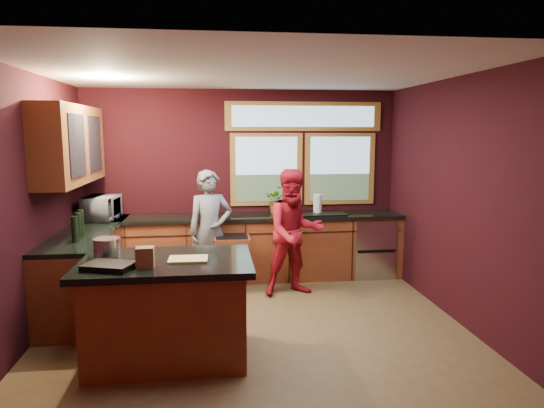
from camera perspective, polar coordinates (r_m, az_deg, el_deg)
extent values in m
plane|color=brown|center=(5.49, -2.04, -13.99)|extent=(4.50, 4.50, 0.00)
cube|color=black|center=(7.11, -3.47, 2.44)|extent=(4.50, 0.02, 2.70)
cube|color=black|center=(3.17, 0.93, -5.14)|extent=(4.50, 0.02, 2.70)
cube|color=black|center=(5.43, -26.52, -0.33)|extent=(0.02, 4.00, 2.70)
cube|color=black|center=(5.77, 20.77, 0.48)|extent=(0.02, 4.00, 2.70)
cube|color=silver|center=(5.11, -2.20, 15.26)|extent=(4.50, 4.00, 0.02)
cube|color=#7B99AB|center=(7.10, -0.65, 4.07)|extent=(1.06, 0.02, 1.06)
cube|color=#7B99AB|center=(7.30, 7.98, 4.11)|extent=(1.06, 0.02, 1.06)
cube|color=olive|center=(7.17, 3.78, 10.25)|extent=(2.30, 0.02, 0.42)
cube|color=maroon|center=(6.13, -22.65, 6.46)|extent=(0.36, 1.80, 0.90)
cube|color=maroon|center=(6.97, -3.25, -5.29)|extent=(4.50, 0.60, 0.88)
cube|color=black|center=(6.86, -3.28, -1.53)|extent=(4.50, 0.64, 0.05)
cube|color=#B7B7BC|center=(7.30, 11.46, -4.93)|extent=(0.60, 0.58, 0.85)
cube|color=black|center=(6.99, 5.78, -1.38)|extent=(0.66, 0.46, 0.05)
cube|color=maroon|center=(6.32, -20.81, -7.28)|extent=(0.60, 2.30, 0.88)
cube|color=black|center=(6.21, -20.95, -3.15)|extent=(0.64, 2.30, 0.05)
cube|color=maroon|center=(4.70, -12.14, -12.37)|extent=(1.40, 0.90, 0.88)
cube|color=black|center=(4.55, -12.33, -6.77)|extent=(1.55, 1.05, 0.06)
imported|color=slate|center=(6.44, -7.28, -3.18)|extent=(0.66, 0.51, 1.61)
imported|color=maroon|center=(6.24, 2.67, -3.37)|extent=(0.89, 0.74, 1.63)
imported|color=#999999|center=(6.89, -19.39, -0.42)|extent=(0.44, 0.61, 0.32)
imported|color=#999999|center=(6.93, 0.71, 0.50)|extent=(0.37, 0.32, 0.41)
cylinder|color=silver|center=(6.99, 5.38, 0.00)|extent=(0.12, 0.12, 0.28)
cube|color=tan|center=(4.48, -9.84, -6.42)|extent=(0.35, 0.26, 0.02)
cylinder|color=#BDBCC1|center=(4.75, -18.85, -4.90)|extent=(0.24, 0.24, 0.18)
cube|color=brown|center=(4.30, -14.69, -6.11)|extent=(0.15, 0.12, 0.18)
cube|color=black|center=(4.37, -18.59, -6.93)|extent=(0.47, 0.39, 0.05)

